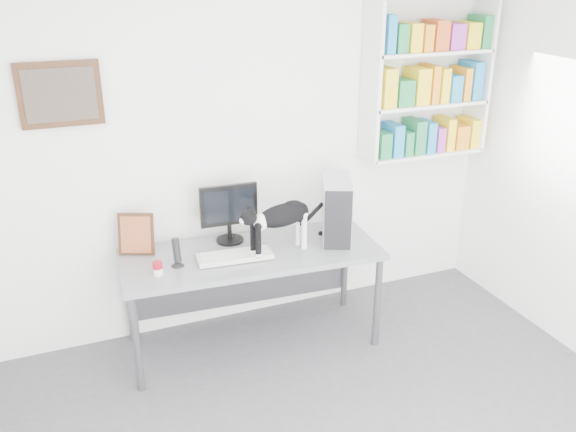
{
  "coord_description": "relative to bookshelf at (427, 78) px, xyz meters",
  "views": [
    {
      "loc": [
        -1.4,
        -2.19,
        2.67
      ],
      "look_at": [
        0.1,
        1.53,
        1.01
      ],
      "focal_mm": 38.0,
      "sensor_mm": 36.0,
      "label": 1
    }
  ],
  "objects": [
    {
      "name": "desk",
      "position": [
        -1.58,
        -0.3,
        -1.47
      ],
      "size": [
        1.89,
        0.84,
        0.77
      ],
      "primitive_type": "cube",
      "rotation": [
        0.0,
        0.0,
        -0.07
      ],
      "color": "gray",
      "rests_on": "room"
    },
    {
      "name": "leaning_print",
      "position": [
        -2.33,
        -0.02,
        -0.93
      ],
      "size": [
        0.27,
        0.19,
        0.31
      ],
      "primitive_type": "cube",
      "rotation": [
        0.0,
        0.0,
        -0.39
      ],
      "color": "#4A2E17",
      "rests_on": "desk"
    },
    {
      "name": "bookshelf",
      "position": [
        0.0,
        0.0,
        0.0
      ],
      "size": [
        1.03,
        0.28,
        1.24
      ],
      "primitive_type": "cube",
      "color": "white",
      "rests_on": "room"
    },
    {
      "name": "monitor",
      "position": [
        -1.67,
        -0.07,
        -0.86
      ],
      "size": [
        0.43,
        0.22,
        0.45
      ],
      "primitive_type": "cube",
      "rotation": [
        0.0,
        0.0,
        -0.04
      ],
      "color": "black",
      "rests_on": "desk"
    },
    {
      "name": "wall_art",
      "position": [
        -2.7,
        0.12,
        0.05
      ],
      "size": [
        0.52,
        0.04,
        0.42
      ],
      "primitive_type": "cube",
      "color": "#4A2E17",
      "rests_on": "room"
    },
    {
      "name": "speaker",
      "position": [
        -2.11,
        -0.32,
        -0.98
      ],
      "size": [
        0.11,
        0.11,
        0.21
      ],
      "primitive_type": "cylinder",
      "rotation": [
        0.0,
        0.0,
        0.25
      ],
      "color": "black",
      "rests_on": "desk"
    },
    {
      "name": "keyboard",
      "position": [
        -1.72,
        -0.36,
        -1.06
      ],
      "size": [
        0.54,
        0.25,
        0.04
      ],
      "primitive_type": "cube",
      "rotation": [
        0.0,
        0.0,
        -0.09
      ],
      "color": "silver",
      "rests_on": "desk"
    },
    {
      "name": "pc_tower",
      "position": [
        -0.91,
        -0.3,
        -0.85
      ],
      "size": [
        0.37,
        0.5,
        0.46
      ],
      "primitive_type": "cube",
      "rotation": [
        0.0,
        0.0,
        -0.4
      ],
      "color": "silver",
      "rests_on": "desk"
    },
    {
      "name": "room",
      "position": [
        -1.4,
        -1.85,
        -0.5
      ],
      "size": [
        4.01,
        4.01,
        2.7
      ],
      "color": "#55555A",
      "rests_on": "ground"
    },
    {
      "name": "cat",
      "position": [
        -1.38,
        -0.39,
        -0.89
      ],
      "size": [
        0.64,
        0.29,
        0.38
      ],
      "primitive_type": null,
      "rotation": [
        0.0,
        0.0,
        0.2
      ],
      "color": "black",
      "rests_on": "desk"
    },
    {
      "name": "soup_can",
      "position": [
        -2.26,
        -0.4,
        -1.04
      ],
      "size": [
        0.07,
        0.07,
        0.1
      ],
      "primitive_type": "cylinder",
      "rotation": [
        0.0,
        0.0,
        -0.07
      ],
      "color": "#A50E1F",
      "rests_on": "desk"
    }
  ]
}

